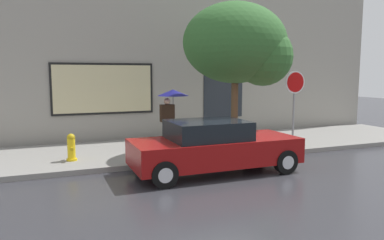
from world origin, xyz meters
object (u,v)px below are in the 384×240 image
object	(u,v)px
street_tree	(241,46)
stop_sign	(295,93)
fire_hydrant	(71,147)
pedestrian_with_umbrella	(171,100)
parked_car	(214,147)

from	to	relation	value
street_tree	stop_sign	distance (m)	2.50
fire_hydrant	street_tree	bearing A→B (deg)	-5.04
fire_hydrant	pedestrian_with_umbrella	size ratio (longest dim) A/B	0.40
parked_car	fire_hydrant	bearing A→B (deg)	147.83
fire_hydrant	street_tree	xyz separation A→B (m)	(5.20, -0.46, 2.97)
parked_car	stop_sign	xyz separation A→B (m)	(3.71, 1.53, 1.28)
stop_sign	pedestrian_with_umbrella	bearing A→B (deg)	154.40
pedestrian_with_umbrella	parked_car	bearing A→B (deg)	-89.10
parked_car	stop_sign	size ratio (longest dim) A/B	1.73
parked_car	pedestrian_with_umbrella	distance (m)	3.49
pedestrian_with_umbrella	street_tree	xyz separation A→B (m)	(1.80, -1.62, 1.78)
street_tree	stop_sign	bearing A→B (deg)	-5.38
parked_car	pedestrian_with_umbrella	world-z (taller)	pedestrian_with_umbrella
pedestrian_with_umbrella	street_tree	world-z (taller)	street_tree
pedestrian_with_umbrella	stop_sign	distance (m)	4.18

